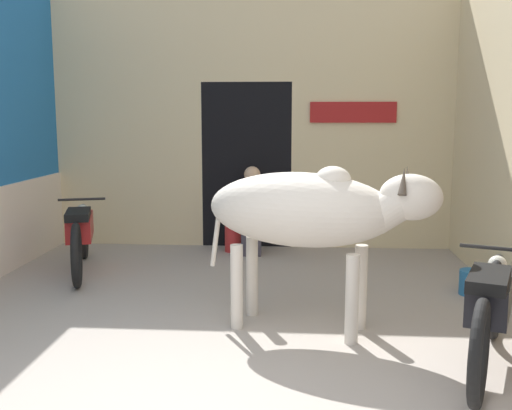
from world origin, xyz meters
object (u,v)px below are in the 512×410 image
(shopkeeper_seated, at_px, (252,207))
(bucket, at_px, (472,282))
(motorcycle_far, at_px, (80,233))
(cow, at_px, (310,211))
(motorcycle_near, at_px, (489,307))
(plastic_stool, at_px, (233,234))

(shopkeeper_seated, relative_size, bucket, 4.54)
(motorcycle_far, bearing_deg, bucket, -7.94)
(motorcycle_far, height_order, bucket, motorcycle_far)
(cow, distance_m, motorcycle_far, 3.27)
(motorcycle_near, xyz_separation_m, plastic_stool, (-2.30, 3.66, -0.22))
(motorcycle_near, relative_size, motorcycle_far, 0.95)
(motorcycle_far, relative_size, shopkeeper_seated, 1.73)
(motorcycle_far, bearing_deg, cow, -33.33)
(cow, distance_m, motorcycle_near, 1.59)
(motorcycle_far, bearing_deg, motorcycle_near, -31.70)
(motorcycle_far, height_order, plastic_stool, motorcycle_far)
(cow, height_order, motorcycle_near, cow)
(cow, xyz_separation_m, bucket, (1.71, 1.15, -0.92))
(plastic_stool, bearing_deg, motorcycle_far, -144.83)
(motorcycle_far, relative_size, plastic_stool, 4.51)
(shopkeeper_seated, bearing_deg, plastic_stool, 156.80)
(cow, xyz_separation_m, plastic_stool, (-0.99, 2.96, -0.81))
(cow, xyz_separation_m, motorcycle_near, (1.31, -0.70, -0.58))
(cow, bearing_deg, bucket, 33.96)
(cow, height_order, motorcycle_far, cow)
(cow, relative_size, plastic_stool, 4.54)
(plastic_stool, relative_size, bucket, 1.74)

